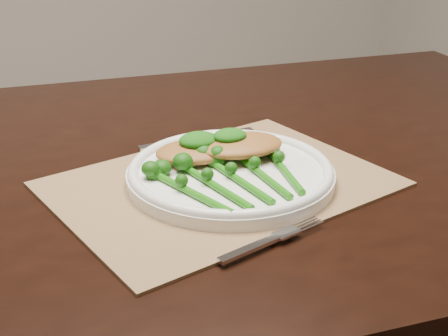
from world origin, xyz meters
name	(u,v)px	position (x,y,z in m)	size (l,w,h in m)	color
placemat	(220,184)	(0.19, -0.17, 0.75)	(0.43, 0.31, 0.00)	olive
dinner_plate	(231,172)	(0.21, -0.17, 0.77)	(0.28, 0.28, 0.03)	white
knife	(187,141)	(0.20, -0.02, 0.76)	(0.19, 0.03, 0.01)	silver
fork	(279,236)	(0.20, -0.34, 0.76)	(0.15, 0.06, 0.00)	silver
chicken_fillet_left	(197,151)	(0.18, -0.12, 0.78)	(0.12, 0.08, 0.02)	#A3682F
chicken_fillet_right	(240,145)	(0.24, -0.14, 0.79)	(0.12, 0.09, 0.02)	#A3682F
pesto_dollop_left	(199,140)	(0.18, -0.12, 0.80)	(0.06, 0.05, 0.02)	#0E460A
pesto_dollop_right	(230,136)	(0.22, -0.13, 0.80)	(0.05, 0.04, 0.02)	#0E460A
broccolini_bundle	(240,181)	(0.20, -0.22, 0.78)	(0.19, 0.20, 0.04)	#1B670D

